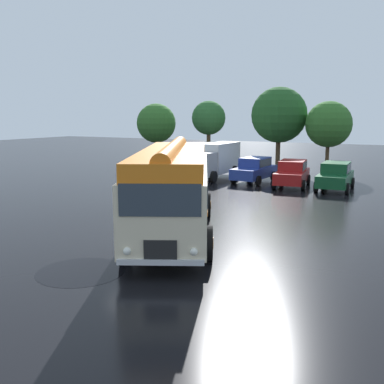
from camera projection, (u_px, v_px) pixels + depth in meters
ground_plane at (149, 238)px, 16.60m from camera, size 120.00×120.00×0.00m
vintage_bus at (173, 185)px, 16.82m from camera, size 6.67×10.13×3.49m
car_near_left at (254, 170)px, 30.35m from camera, size 2.16×4.30×1.66m
car_mid_left at (292, 173)px, 28.42m from camera, size 2.35×4.38×1.66m
car_mid_right at (335, 176)px, 27.18m from camera, size 2.09×4.27×1.66m
box_van at (213, 159)px, 32.17m from camera, size 2.33×5.77×2.50m
tree_far_left at (155, 124)px, 40.81m from camera, size 3.55×3.55×5.53m
tree_left_of_centre at (210, 119)px, 38.10m from camera, size 2.87×2.87×5.68m
tree_centre at (278, 116)px, 36.11m from camera, size 4.47×4.47×6.73m
tree_right_of_centre at (330, 125)px, 34.24m from camera, size 3.51×3.51×5.54m
puddle_patch at (81, 272)px, 13.01m from camera, size 2.56×2.56×0.01m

